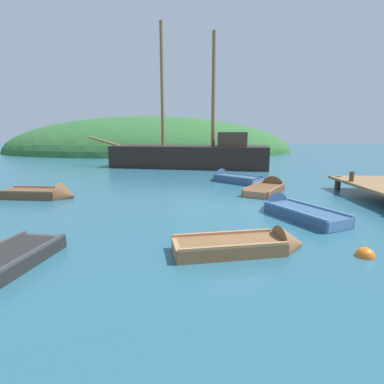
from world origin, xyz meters
name	(u,v)px	position (x,y,z in m)	size (l,w,h in m)	color
ground_plane	(234,204)	(0.00, 0.00, 0.00)	(120.00, 120.00, 0.00)	#285B70
shore_hill	(150,152)	(-7.87, 32.63, 0.00)	(40.38, 23.11, 9.95)	#2D602D
sailing_ship	(193,159)	(-1.64, 13.17, 0.65)	(15.23, 6.13, 12.01)	black
rowboat_outer_right	(47,195)	(-8.09, 1.22, 0.12)	(3.33, 1.50, 1.16)	brown
rowboat_near_dock	(270,190)	(2.06, 2.66, 0.09)	(2.69, 3.35, 1.16)	brown
rowboat_outer_left	(251,247)	(-0.23, -4.93, 0.10)	(3.39, 1.59, 0.99)	brown
rowboat_far	(294,212)	(1.84, -1.68, 0.11)	(2.53, 3.59, 1.11)	#335175
rowboat_center	(232,179)	(0.63, 5.71, 0.13)	(3.15, 3.09, 1.18)	#335175
buoy_yellow	(230,176)	(0.72, 7.87, 0.00)	(0.34, 0.34, 0.34)	yellow
buoy_orange	(367,257)	(2.40, -5.26, 0.00)	(0.43, 0.43, 0.43)	orange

